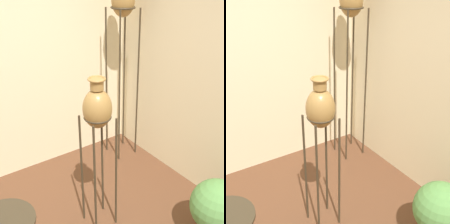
# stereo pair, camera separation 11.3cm
# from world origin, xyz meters

# --- Properties ---
(vase_stand_tall) EXTENTS (0.29, 0.29, 2.20)m
(vase_stand_tall) POSITION_xyz_m (1.53, 1.44, 1.85)
(vase_stand_tall) COLOR #382D1E
(vase_stand_tall) RESTS_ON ground_plane
(vase_stand_medium) EXTENTS (0.25, 0.25, 1.48)m
(vase_stand_medium) POSITION_xyz_m (0.62, 0.56, 1.18)
(vase_stand_medium) COLOR #382D1E
(vase_stand_medium) RESTS_ON ground_plane
(potted_plant) EXTENTS (0.47, 0.47, 0.63)m
(potted_plant) POSITION_xyz_m (1.32, -0.23, 0.35)
(potted_plant) COLOR brown
(potted_plant) RESTS_ON ground_plane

